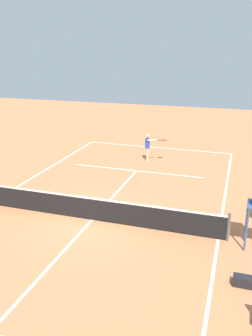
# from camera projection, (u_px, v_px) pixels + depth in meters

# --- Properties ---
(ground_plane) EXTENTS (60.00, 60.00, 0.00)m
(ground_plane) POSITION_uv_depth(u_px,v_px,m) (92.00, 220.00, 14.21)
(ground_plane) COLOR #D37A4C
(court_lines) EXTENTS (9.96, 23.00, 0.01)m
(court_lines) POSITION_uv_depth(u_px,v_px,m) (92.00, 220.00, 14.21)
(court_lines) COLOR white
(court_lines) RESTS_ON ground
(tennis_net) EXTENTS (10.56, 0.10, 1.07)m
(tennis_net) POSITION_uv_depth(u_px,v_px,m) (92.00, 208.00, 14.06)
(tennis_net) COLOR #4C4C51
(tennis_net) RESTS_ON ground
(player_serving) EXTENTS (1.31, 0.50, 1.69)m
(player_serving) POSITION_uv_depth(u_px,v_px,m) (148.00, 145.00, 21.36)
(player_serving) COLOR beige
(player_serving) RESTS_ON ground
(tennis_ball) EXTENTS (0.07, 0.07, 0.07)m
(tennis_ball) POSITION_uv_depth(u_px,v_px,m) (159.00, 177.00, 18.77)
(tennis_ball) COLOR #CCE033
(tennis_ball) RESTS_ON ground
(equipment_bag) EXTENTS (0.76, 0.32, 0.30)m
(equipment_bag) POSITION_uv_depth(u_px,v_px,m) (247.00, 282.00, 10.20)
(equipment_bag) COLOR black
(equipment_bag) RESTS_ON ground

